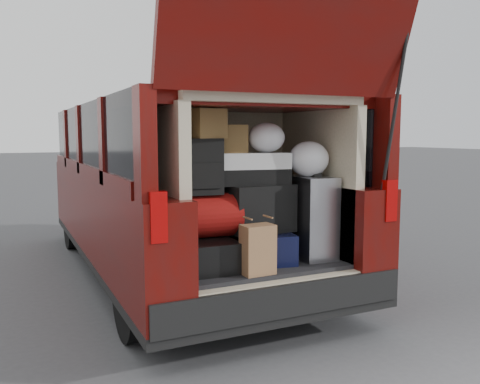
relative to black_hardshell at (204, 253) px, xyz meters
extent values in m
plane|color=#3E3E41|center=(0.40, -0.13, -0.66)|extent=(80.00, 80.00, 0.00)
cylinder|color=black|center=(-0.42, 0.27, -0.34)|extent=(0.24, 0.64, 0.64)
cylinder|color=black|center=(1.22, 0.27, -0.34)|extent=(0.24, 0.64, 0.64)
cylinder|color=black|center=(-0.42, 3.57, -0.34)|extent=(0.24, 0.64, 0.64)
cylinder|color=black|center=(1.22, 3.57, -0.34)|extent=(0.24, 0.64, 0.64)
cube|color=black|center=(0.40, 1.94, -0.40)|extent=(1.90, 4.85, 0.08)
cube|color=#46100D|center=(-0.38, 1.94, 0.04)|extent=(0.33, 4.85, 0.80)
cube|color=#46100D|center=(1.19, 1.94, 0.04)|extent=(0.33, 4.85, 0.80)
cube|color=#46100D|center=(0.40, 1.94, 1.07)|extent=(1.82, 4.46, 0.10)
cube|color=black|center=(-0.48, 1.84, 0.78)|extent=(0.12, 4.25, 0.68)
cube|color=black|center=(1.28, 1.84, 0.78)|extent=(0.12, 4.25, 0.68)
cube|color=black|center=(0.40, -0.42, -0.26)|extent=(1.86, 0.16, 0.22)
cube|color=#990505|center=(-0.46, -0.46, 0.36)|extent=(0.10, 0.06, 0.30)
cube|color=#990505|center=(1.26, -0.46, 0.36)|extent=(0.10, 0.06, 0.30)
cube|color=black|center=(0.40, 0.14, -0.14)|extent=(1.24, 1.05, 0.06)
cube|color=beige|center=(-0.26, 0.14, 0.47)|extent=(0.08, 1.05, 1.15)
cube|color=beige|center=(1.06, 0.14, 0.47)|extent=(0.08, 1.05, 1.15)
cube|color=beige|center=(0.40, 0.70, 0.47)|extent=(1.34, 0.06, 1.15)
cube|color=beige|center=(0.40, 0.14, 1.07)|extent=(1.34, 1.05, 0.06)
cube|color=#46100D|center=(0.40, -0.60, 1.60)|extent=(1.75, 0.38, 1.02)
cylinder|color=black|center=(1.24, -0.53, 0.99)|extent=(0.02, 0.90, 0.76)
cube|color=black|center=(0.40, 0.14, -0.38)|extent=(1.24, 1.05, 0.55)
cube|color=black|center=(0.00, 0.00, 0.00)|extent=(0.41, 0.55, 0.21)
cube|color=black|center=(0.47, 0.03, 0.00)|extent=(0.49, 0.57, 0.22)
cube|color=white|center=(0.87, -0.04, 0.21)|extent=(0.28, 0.43, 0.63)
cube|color=#A6754B|center=(0.28, -0.29, 0.06)|extent=(0.23, 0.15, 0.34)
cube|color=maroon|center=(0.03, 0.04, 0.26)|extent=(0.50, 0.35, 0.31)
cube|color=black|center=(0.46, 0.03, 0.29)|extent=(0.51, 0.32, 0.35)
cube|color=black|center=(0.00, 0.02, 0.62)|extent=(0.29, 0.19, 0.39)
cube|color=silver|center=(0.42, 0.07, 0.59)|extent=(0.56, 0.35, 0.23)
cube|color=brown|center=(0.05, 0.03, 0.91)|extent=(0.26, 0.22, 0.20)
cube|color=brown|center=(0.27, 0.11, 0.80)|extent=(0.23, 0.20, 0.20)
ellipsoid|color=silver|center=(0.52, 0.05, 0.81)|extent=(0.32, 0.31, 0.22)
ellipsoid|color=silver|center=(0.84, -0.05, 0.65)|extent=(0.35, 0.33, 0.27)
camera|label=1|loc=(-1.27, -3.29, 0.84)|focal=38.00mm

